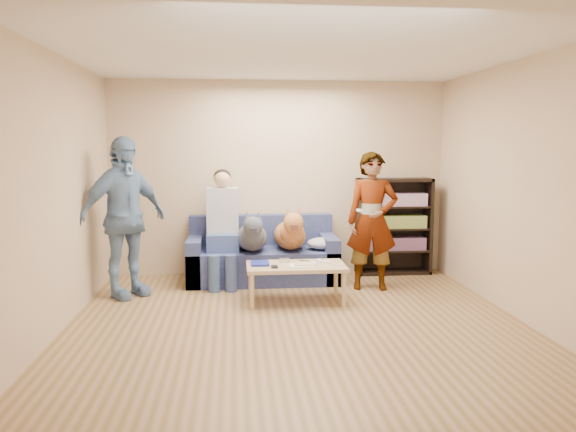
{
  "coord_description": "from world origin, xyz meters",
  "views": [
    {
      "loc": [
        -0.59,
        -5.05,
        1.75
      ],
      "look_at": [
        0.0,
        1.2,
        0.95
      ],
      "focal_mm": 35.0,
      "sensor_mm": 36.0,
      "label": 1
    }
  ],
  "objects": [
    {
      "name": "magazine",
      "position": [
        0.16,
        0.97,
        0.44
      ],
      "size": [
        0.22,
        0.17,
        0.01
      ],
      "primitive_type": "cube",
      "color": "#A9A887",
      "rests_on": "coffee_table"
    },
    {
      "name": "bookshelf",
      "position": [
        1.55,
        2.33,
        0.68
      ],
      "size": [
        1.0,
        0.34,
        1.3
      ],
      "color": "black",
      "rests_on": "ground"
    },
    {
      "name": "notebook_blue",
      "position": [
        -0.32,
        1.1,
        0.43
      ],
      "size": [
        0.2,
        0.26,
        0.03
      ],
      "primitive_type": "cube",
      "color": "navy",
      "rests_on": "coffee_table"
    },
    {
      "name": "coffee_table",
      "position": [
        0.08,
        1.05,
        0.37
      ],
      "size": [
        1.1,
        0.6,
        0.42
      ],
      "color": "tan",
      "rests_on": "ground"
    },
    {
      "name": "dog_gray",
      "position": [
        -0.39,
        1.85,
        0.62
      ],
      "size": [
        0.39,
        1.24,
        0.56
      ],
      "color": "#4B4D55",
      "rests_on": "sofa"
    },
    {
      "name": "sofa",
      "position": [
        -0.25,
        2.1,
        0.28
      ],
      "size": [
        1.9,
        0.85,
        0.82
      ],
      "color": "#515B93",
      "rests_on": "ground"
    },
    {
      "name": "wall_right",
      "position": [
        2.25,
        0.0,
        1.3
      ],
      "size": [
        0.0,
        5.0,
        5.0
      ],
      "primitive_type": "plane",
      "rotation": [
        1.57,
        0.0,
        -1.57
      ],
      "color": "tan",
      "rests_on": "ground"
    },
    {
      "name": "ground",
      "position": [
        0.0,
        0.0,
        0.0
      ],
      "size": [
        5.0,
        5.0,
        0.0
      ],
      "primitive_type": "plane",
      "color": "brown",
      "rests_on": "ground"
    },
    {
      "name": "wall_left",
      "position": [
        -2.25,
        0.0,
        1.3
      ],
      "size": [
        0.0,
        5.0,
        5.0
      ],
      "primitive_type": "plane",
      "rotation": [
        1.57,
        0.0,
        1.57
      ],
      "color": "tan",
      "rests_on": "ground"
    },
    {
      "name": "papers",
      "position": [
        0.13,
        0.95,
        0.43
      ],
      "size": [
        0.26,
        0.2,
        0.02
      ],
      "primitive_type": "cube",
      "color": "white",
      "rests_on": "coffee_table"
    },
    {
      "name": "person_standing_left",
      "position": [
        -1.87,
        1.45,
        0.93
      ],
      "size": [
        1.1,
        1.07,
        1.85
      ],
      "primitive_type": "imported",
      "rotation": [
        0.0,
        0.0,
        0.75
      ],
      "color": "#7BA3C5",
      "rests_on": "ground"
    },
    {
      "name": "person_seated",
      "position": [
        -0.75,
        1.97,
        0.77
      ],
      "size": [
        0.4,
        0.73,
        1.47
      ],
      "color": "#3F508A",
      "rests_on": "sofa"
    },
    {
      "name": "wall_front",
      "position": [
        0.0,
        -2.5,
        1.3
      ],
      "size": [
        4.5,
        0.0,
        4.5
      ],
      "primitive_type": "plane",
      "rotation": [
        -1.57,
        0.0,
        0.0
      ],
      "color": "tan",
      "rests_on": "ground"
    },
    {
      "name": "camera_silver",
      "position": [
        -0.04,
        1.17,
        0.45
      ],
      "size": [
        0.11,
        0.06,
        0.05
      ],
      "primitive_type": "cube",
      "color": "#AAAAAF",
      "rests_on": "coffee_table"
    },
    {
      "name": "controller_b",
      "position": [
        0.44,
        1.07,
        0.43
      ],
      "size": [
        0.09,
        0.06,
        0.03
      ],
      "primitive_type": "cube",
      "color": "white",
      "rests_on": "coffee_table"
    },
    {
      "name": "held_controller",
      "position": [
        0.85,
        1.33,
        0.99
      ],
      "size": [
        0.06,
        0.12,
        0.03
      ],
      "primitive_type": "cube",
      "rotation": [
        0.0,
        0.0,
        0.2
      ],
      "color": "white",
      "rests_on": "person_standing_right"
    },
    {
      "name": "headphone_cup_a",
      "position": [
        0.28,
        1.03,
        0.43
      ],
      "size": [
        0.07,
        0.07,
        0.02
      ],
      "primitive_type": "cylinder",
      "color": "white",
      "rests_on": "coffee_table"
    },
    {
      "name": "headphone_cup_b",
      "position": [
        0.28,
        1.11,
        0.43
      ],
      "size": [
        0.07,
        0.07,
        0.02
      ],
      "primitive_type": "cylinder",
      "color": "white",
      "rests_on": "coffee_table"
    },
    {
      "name": "pen_black",
      "position": [
        0.2,
        1.23,
        0.42
      ],
      "size": [
        0.13,
        0.08,
        0.01
      ],
      "primitive_type": "cylinder",
      "rotation": [
        0.0,
        1.57,
        -0.52
      ],
      "color": "black",
      "rests_on": "coffee_table"
    },
    {
      "name": "wallet",
      "position": [
        -0.17,
        0.93,
        0.43
      ],
      "size": [
        0.07,
        0.12,
        0.02
      ],
      "primitive_type": "cube",
      "color": "black",
      "rests_on": "coffee_table"
    },
    {
      "name": "ceiling",
      "position": [
        0.0,
        0.0,
        2.6
      ],
      "size": [
        5.0,
        5.0,
        0.0
      ],
      "primitive_type": "plane",
      "rotation": [
        3.14,
        0.0,
        0.0
      ],
      "color": "white",
      "rests_on": "ground"
    },
    {
      "name": "controller_a",
      "position": [
        0.36,
        1.15,
        0.43
      ],
      "size": [
        0.04,
        0.13,
        0.03
      ],
      "primitive_type": "cube",
      "color": "white",
      "rests_on": "coffee_table"
    },
    {
      "name": "blanket",
      "position": [
        0.52,
        1.92,
        0.5
      ],
      "size": [
        0.42,
        0.36,
        0.15
      ],
      "primitive_type": "ellipsoid",
      "color": "#B0B0B5",
      "rests_on": "sofa"
    },
    {
      "name": "pen_orange",
      "position": [
        0.06,
        0.89,
        0.42
      ],
      "size": [
        0.13,
        0.06,
        0.01
      ],
      "primitive_type": "cylinder",
      "rotation": [
        0.0,
        1.57,
        0.35
      ],
      "color": "orange",
      "rests_on": "coffee_table"
    },
    {
      "name": "dog_tan",
      "position": [
        0.1,
        1.93,
        0.63
      ],
      "size": [
        0.4,
        1.16,
        0.58
      ],
      "color": "#A75633",
      "rests_on": "sofa"
    },
    {
      "name": "person_standing_right",
      "position": [
        1.05,
        1.53,
        0.83
      ],
      "size": [
        0.66,
        0.48,
        1.67
      ],
      "primitive_type": "imported",
      "rotation": [
        0.0,
        0.0,
        -0.14
      ],
      "color": "gray",
      "rests_on": "ground"
    },
    {
      "name": "wall_back",
      "position": [
        0.0,
        2.5,
        1.3
      ],
      "size": [
        4.5,
        0.0,
        4.5
      ],
      "primitive_type": "plane",
      "rotation": [
        1.57,
        0.0,
        0.0
      ],
      "color": "tan",
      "rests_on": "ground"
    }
  ]
}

